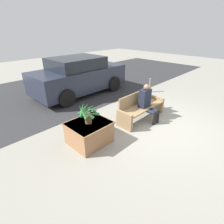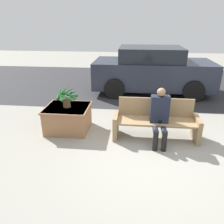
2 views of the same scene
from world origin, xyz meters
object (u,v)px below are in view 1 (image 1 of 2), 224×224
(parked_car, at_px, (79,76))
(bollard_post, at_px, (150,85))
(person_seated, at_px, (147,102))
(potted_plant, at_px, (88,113))
(planter_box, at_px, (89,132))
(bench, at_px, (140,107))

(parked_car, height_order, bollard_post, parked_car)
(person_seated, distance_m, potted_plant, 2.08)
(parked_car, relative_size, bollard_post, 6.23)
(planter_box, height_order, bollard_post, bollard_post)
(bench, relative_size, parked_car, 0.45)
(bench, height_order, potted_plant, potted_plant)
(bench, distance_m, person_seated, 0.30)
(planter_box, xyz_separation_m, parked_car, (2.10, 3.24, 0.48))
(person_seated, bearing_deg, bollard_post, 30.74)
(bench, distance_m, bollard_post, 2.67)
(potted_plant, bearing_deg, parked_car, 57.01)
(person_seated, relative_size, planter_box, 1.17)
(person_seated, height_order, planter_box, person_seated)
(potted_plant, relative_size, bollard_post, 0.83)
(bollard_post, bearing_deg, person_seated, -149.26)
(potted_plant, xyz_separation_m, parked_car, (2.10, 3.23, -0.06))
(bench, height_order, planter_box, bench)
(planter_box, relative_size, parked_car, 0.25)
(person_seated, distance_m, parked_car, 3.58)
(planter_box, distance_m, parked_car, 3.89)
(person_seated, relative_size, potted_plant, 2.16)
(planter_box, height_order, parked_car, parked_car)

